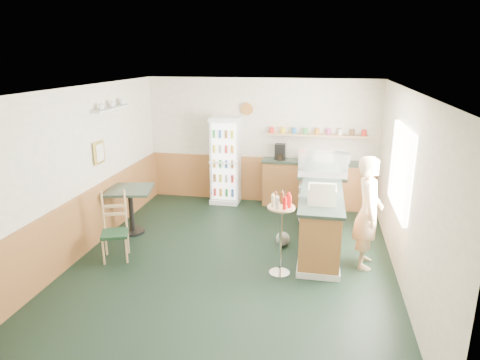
% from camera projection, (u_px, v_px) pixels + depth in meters
% --- Properties ---
extents(ground, '(6.00, 6.00, 0.00)m').
position_uv_depth(ground, '(233.00, 260.00, 6.88)').
color(ground, black).
rests_on(ground, ground).
extents(room_envelope, '(5.04, 6.02, 2.72)m').
position_uv_depth(room_envelope, '(228.00, 157.00, 7.17)').
color(room_envelope, beige).
rests_on(room_envelope, ground).
extents(service_counter, '(0.68, 3.01, 1.01)m').
position_uv_depth(service_counter, '(320.00, 215.00, 7.51)').
color(service_counter, '#A96A36').
rests_on(service_counter, ground).
extents(back_counter, '(2.24, 0.42, 1.69)m').
position_uv_depth(back_counter, '(314.00, 182.00, 9.15)').
color(back_counter, '#A96A36').
rests_on(back_counter, ground).
extents(drinks_fridge, '(0.62, 0.53, 1.89)m').
position_uv_depth(drinks_fridge, '(226.00, 161.00, 9.32)').
color(drinks_fridge, white).
rests_on(drinks_fridge, ground).
extents(display_case, '(0.89, 0.46, 0.50)m').
position_uv_depth(display_case, '(323.00, 165.00, 7.72)').
color(display_case, silver).
rests_on(display_case, service_counter).
extents(cash_register, '(0.42, 0.45, 0.24)m').
position_uv_depth(cash_register, '(322.00, 194.00, 6.49)').
color(cash_register, beige).
rests_on(cash_register, service_counter).
extents(shopkeeper, '(0.45, 0.60, 1.75)m').
position_uv_depth(shopkeeper, '(368.00, 212.00, 6.47)').
color(shopkeeper, tan).
rests_on(shopkeeper, ground).
extents(condiment_stand, '(0.40, 0.40, 1.25)m').
position_uv_depth(condiment_stand, '(281.00, 223.00, 6.21)').
color(condiment_stand, silver).
rests_on(condiment_stand, ground).
extents(newspaper_rack, '(0.09, 0.43, 0.68)m').
position_uv_depth(newspaper_rack, '(301.00, 202.00, 7.84)').
color(newspaper_rack, black).
rests_on(newspaper_rack, ground).
extents(cafe_table, '(0.92, 0.92, 0.85)m').
position_uv_depth(cafe_table, '(131.00, 202.00, 7.76)').
color(cafe_table, black).
rests_on(cafe_table, ground).
extents(cafe_chair, '(0.53, 0.53, 1.10)m').
position_uv_depth(cafe_chair, '(117.00, 224.00, 6.83)').
color(cafe_chair, '#15301C').
rests_on(cafe_chair, ground).
extents(dog_doorstop, '(0.24, 0.31, 0.29)m').
position_uv_depth(dog_doorstop, '(283.00, 238.00, 7.35)').
color(dog_doorstop, gray).
rests_on(dog_doorstop, ground).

